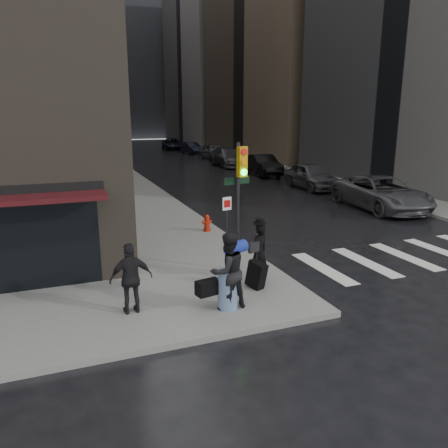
{
  "coord_description": "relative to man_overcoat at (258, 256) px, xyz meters",
  "views": [
    {
      "loc": [
        -3.94,
        -9.76,
        4.65
      ],
      "look_at": [
        0.8,
        2.51,
        1.3
      ],
      "focal_mm": 35.0,
      "sensor_mm": 36.0,
      "label": 1
    }
  ],
  "objects": [
    {
      "name": "bldg_distant",
      "position": [
        5.01,
        77.59,
        15.11
      ],
      "size": [
        40.0,
        12.0,
        32.0
      ],
      "primitive_type": "cube",
      "color": "gray",
      "rests_on": "ground"
    },
    {
      "name": "man_greycoat",
      "position": [
        -3.54,
        -0.68,
        0.09
      ],
      "size": [
        0.99,
        0.43,
        1.67
      ],
      "rotation": [
        0.0,
        0.0,
        3.17
      ],
      "color": "black",
      "rests_on": "ground"
    },
    {
      "name": "traffic_light",
      "position": [
        -0.19,
        0.97,
        1.65
      ],
      "size": [
        0.92,
        0.5,
        3.71
      ],
      "rotation": [
        0.0,
        0.0,
        0.17
      ],
      "color": "black",
      "rests_on": "ground"
    },
    {
      "name": "sidewalk_right",
      "position": [
        12.51,
        26.59,
        -0.82
      ],
      "size": [
        3.0,
        50.0,
        0.15
      ],
      "primitive_type": "cube",
      "color": "slate",
      "rests_on": "ground"
    },
    {
      "name": "fire_hydrant",
      "position": [
        0.42,
        5.53,
        -0.45
      ],
      "size": [
        0.37,
        0.29,
        0.66
      ],
      "rotation": [
        0.0,
        0.0,
        -0.02
      ],
      "color": "#A61D0A",
      "rests_on": "ground"
    },
    {
      "name": "man_jeans",
      "position": [
        -1.41,
        -1.27,
        0.19
      ],
      "size": [
        1.35,
        0.87,
        1.85
      ],
      "rotation": [
        0.0,
        0.0,
        3.35
      ],
      "color": "black",
      "rests_on": "ground"
    },
    {
      "name": "bldg_right_far",
      "position": [
        25.01,
        57.59,
        11.61
      ],
      "size": [
        22.0,
        20.0,
        25.0
      ],
      "primitive_type": "cube",
      "color": "gray",
      "rests_on": "ground"
    },
    {
      "name": "parked_car_1",
      "position": [
        10.08,
        13.42,
        -0.08
      ],
      "size": [
        2.17,
        4.89,
        1.63
      ],
      "primitive_type": "imported",
      "rotation": [
        0.0,
        0.0,
        -0.05
      ],
      "color": "#47474B",
      "rests_on": "ground"
    },
    {
      "name": "crosswalk",
      "position": [
        6.51,
        0.59,
        -0.89
      ],
      "size": [
        8.5,
        3.0,
        0.01
      ],
      "color": "silver",
      "rests_on": "ground"
    },
    {
      "name": "parked_car_4",
      "position": [
        10.55,
        32.98,
        -0.12
      ],
      "size": [
        2.07,
        4.62,
        1.54
      ],
      "primitive_type": "imported",
      "rotation": [
        0.0,
        0.0,
        0.06
      ],
      "color": "#515156",
      "rests_on": "ground"
    },
    {
      "name": "sidewalk_left",
      "position": [
        -0.99,
        26.59,
        -0.82
      ],
      "size": [
        4.0,
        50.0,
        0.15
      ],
      "primitive_type": "cube",
      "color": "slate",
      "rests_on": "ground"
    },
    {
      "name": "parked_car_2",
      "position": [
        9.91,
        19.94,
        -0.1
      ],
      "size": [
        2.13,
        4.93,
        1.58
      ],
      "primitive_type": "imported",
      "rotation": [
        0.0,
        0.0,
        -0.1
      ],
      "color": "black",
      "rests_on": "ground"
    },
    {
      "name": "man_overcoat",
      "position": [
        0.0,
        0.0,
        0.0
      ],
      "size": [
        0.89,
        1.15,
        1.78
      ],
      "rotation": [
        0.0,
        0.0,
        3.51
      ],
      "color": "black",
      "rests_on": "ground"
    },
    {
      "name": "parked_car_5",
      "position": [
        10.17,
        39.5,
        -0.22
      ],
      "size": [
        1.79,
        4.22,
        1.35
      ],
      "primitive_type": "imported",
      "rotation": [
        0.0,
        0.0,
        0.09
      ],
      "color": "black",
      "rests_on": "ground"
    },
    {
      "name": "parked_car_6",
      "position": [
        9.64,
        46.02,
        -0.18
      ],
      "size": [
        2.77,
        5.29,
        1.42
      ],
      "primitive_type": "imported",
      "rotation": [
        0.0,
        0.0,
        -0.08
      ],
      "color": "black",
      "rests_on": "ground"
    },
    {
      "name": "parked_car_0",
      "position": [
        10.02,
        6.91,
        -0.08
      ],
      "size": [
        3.2,
        6.05,
        1.62
      ],
      "primitive_type": "imported",
      "rotation": [
        0.0,
        0.0,
        -0.09
      ],
      "color": "#4D4E53",
      "rests_on": "ground"
    },
    {
      "name": "ground",
      "position": [
        -0.99,
        -0.41,
        -0.89
      ],
      "size": [
        140.0,
        140.0,
        0.0
      ],
      "primitive_type": "plane",
      "color": "black",
      "rests_on": "ground"
    },
    {
      "name": "parked_car_3",
      "position": [
        9.65,
        26.46,
        -0.09
      ],
      "size": [
        2.41,
        5.6,
        1.61
      ],
      "primitive_type": "imported",
      "rotation": [
        0.0,
        0.0,
        -0.03
      ],
      "color": "#3C3C41",
      "rests_on": "ground"
    }
  ]
}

